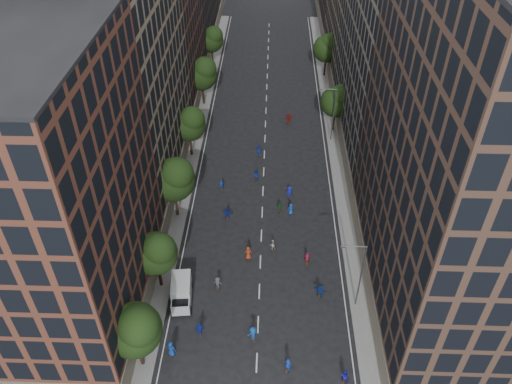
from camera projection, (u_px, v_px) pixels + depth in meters
The scene contains 37 objects.
ground at pixel (264, 156), 76.77m from camera, with size 240.00×240.00×0.00m, color black.
sidewalk_left at pixel (193, 129), 82.86m from camera, with size 4.00×105.00×0.15m, color slate.
sidewalk_right at pixel (338, 131), 82.22m from camera, with size 4.00×105.00×0.15m, color slate.
bldg_left_a at pixel (51, 200), 45.33m from camera, with size 14.00×22.00×30.00m, color brown.
bldg_left_b at pixel (114, 65), 62.67m from camera, with size 14.00×26.00×34.00m, color #816F55.
bldg_left_c at pixel (153, 22), 82.40m from camera, with size 14.00×20.00×28.00m, color brown.
bldg_right_a at pixel (468, 156), 45.53m from camera, with size 14.00×30.00×36.00m, color #483126.
bldg_right_b at pixel (403, 45), 68.96m from camera, with size 14.00×28.00×33.00m, color #6A6158.
tree_left_0 at pixel (136, 329), 45.28m from camera, with size 5.20×5.20×8.83m.
tree_left_1 at pixel (157, 252), 53.29m from camera, with size 4.80×4.80×8.21m.
tree_left_2 at pixel (174, 178), 62.07m from camera, with size 5.60×5.60×9.45m.
tree_left_3 at pixel (190, 123), 73.28m from camera, with size 5.00×5.00×8.58m.
tree_left_4 at pixel (203, 73), 85.50m from camera, with size 5.40×5.40×9.08m.
tree_left_5 at pixel (212, 39), 98.18m from camera, with size 4.80×4.80×8.33m.
tree_right_a at pixel (337, 100), 79.01m from camera, with size 5.00×5.00×8.39m.
tree_right_b at pixel (328, 47), 94.30m from camera, with size 5.20×5.20×8.83m.
streetlamp_near at pixel (359, 273), 51.53m from camera, with size 2.64×0.22×9.06m.
streetlamp_far at pixel (332, 112), 77.12m from camera, with size 2.64×0.22×9.06m.
cargo_van at pixel (181, 292), 54.49m from camera, with size 2.67×4.90×2.50m.
skater_0 at pixel (171, 349), 49.35m from camera, with size 0.94×0.61×1.93m, color navy.
skater_1 at pixel (288, 365), 48.06m from camera, with size 0.66×0.43×1.80m, color #1434A8.
skater_2 at pixel (345, 376), 47.29m from camera, with size 0.77×0.60×1.59m, color #1C17BC.
skater_3 at pixel (253, 334), 50.78m from camera, with size 1.18×0.68×1.83m, color #124396.
skater_4 at pixel (200, 330), 51.15m from camera, with size 1.10×0.46×1.89m, color #1429A4.
skater_5 at pixel (320, 291), 55.24m from camera, with size 1.48×0.47×1.60m, color navy.
skater_6 at pixel (248, 253), 59.57m from camera, with size 0.89×0.58×1.82m, color #9F3A1A.
skater_7 at pixel (307, 258), 58.99m from camera, with size 0.63×0.41×1.73m, color maroon.
skater_8 at pixel (272, 245), 60.87m from camera, with size 0.73×0.57×1.50m, color #AEADA9.
skater_9 at pixel (218, 283), 56.13m from camera, with size 1.03×0.59×1.59m, color #46464C.
skater_10 at pixel (280, 207), 66.20m from camera, with size 0.95×0.40×1.63m, color #1D6122.
skater_11 at pixel (227, 214), 65.28m from camera, with size 1.45×0.46×1.56m, color #1425A2.
skater_12 at pixel (291, 209), 65.86m from camera, with size 0.81×0.53×1.67m, color blue.
skater_13 at pixel (221, 185), 69.88m from camera, with size 0.59×0.39×1.63m, color #133F9B.
skater_14 at pixel (256, 175), 71.71m from camera, with size 0.82×0.64×1.69m, color #1433A8.
skater_15 at pixel (289, 192), 68.61m from camera, with size 1.12×0.64×1.73m, color #1622B4.
skater_16 at pixel (259, 151), 76.22m from camera, with size 1.09×0.45×1.86m, color #163EB4.
skater_17 at pixel (289, 119), 83.63m from camera, with size 1.73×0.55×1.87m, color maroon.
Camera 1 is at (0.87, -23.03, 44.18)m, focal length 35.00 mm.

